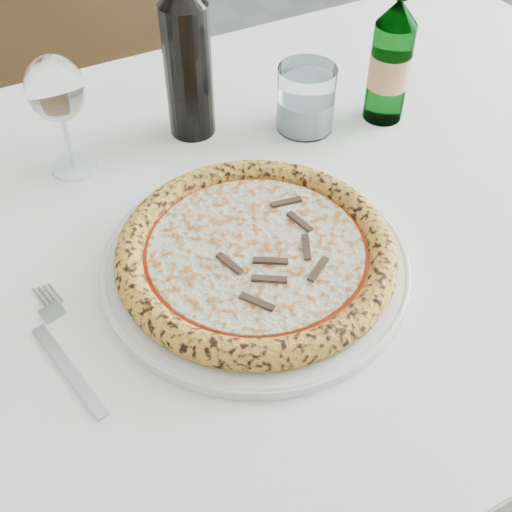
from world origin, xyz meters
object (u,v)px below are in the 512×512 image
(tumbler, at_px, (306,102))
(wine_bottle, at_px, (187,58))
(plate, at_px, (256,263))
(pizza, at_px, (256,252))
(beer_bottle, at_px, (391,61))
(dining_table, at_px, (227,260))
(wine_glass, at_px, (56,92))
(chair_far, at_px, (86,82))

(tumbler, relative_size, wine_bottle, 0.35)
(plate, xyz_separation_m, pizza, (-0.00, -0.00, 0.02))
(wine_bottle, bearing_deg, plate, -95.66)
(plate, relative_size, beer_bottle, 1.59)
(tumbler, relative_size, beer_bottle, 0.42)
(dining_table, xyz_separation_m, pizza, (-0.00, -0.10, 0.11))
(tumbler, xyz_separation_m, wine_bottle, (-0.16, 0.06, 0.08))
(dining_table, relative_size, pizza, 4.86)
(dining_table, relative_size, wine_glass, 9.44)
(beer_bottle, height_order, wine_bottle, wine_bottle)
(wine_glass, distance_m, beer_bottle, 0.47)
(chair_far, height_order, wine_glass, chair_far)
(chair_far, relative_size, plate, 2.53)
(dining_table, xyz_separation_m, wine_bottle, (0.03, 0.20, 0.20))
(dining_table, relative_size, tumbler, 16.54)
(chair_far, bearing_deg, beer_bottle, -63.11)
(chair_far, xyz_separation_m, wine_bottle, (0.07, -0.60, 0.34))
(chair_far, height_order, pizza, chair_far)
(plate, distance_m, wine_glass, 0.34)
(tumbler, bearing_deg, pizza, -127.88)
(dining_table, bearing_deg, wine_glass, 130.49)
(wine_glass, bearing_deg, dining_table, -49.51)
(chair_far, xyz_separation_m, tumbler, (0.22, -0.66, 0.26))
(plate, relative_size, wine_glass, 2.17)
(chair_far, distance_m, plate, 0.93)
(chair_far, height_order, tumbler, chair_far)
(dining_table, relative_size, beer_bottle, 6.90)
(dining_table, distance_m, wine_glass, 0.31)
(pizza, relative_size, tumbler, 3.40)
(pizza, distance_m, tumbler, 0.31)
(pizza, xyz_separation_m, tumbler, (0.19, 0.24, 0.02))
(beer_bottle, distance_m, wine_bottle, 0.29)
(wine_glass, xyz_separation_m, beer_bottle, (0.46, -0.06, -0.03))
(pizza, bearing_deg, chair_far, 92.26)
(tumbler, xyz_separation_m, beer_bottle, (0.12, -0.02, 0.05))
(wine_glass, relative_size, beer_bottle, 0.73)
(wine_glass, xyz_separation_m, tumbler, (0.34, -0.04, -0.08))
(pizza, xyz_separation_m, wine_glass, (-0.15, 0.28, 0.09))
(plate, xyz_separation_m, wine_glass, (-0.15, 0.28, 0.11))
(dining_table, relative_size, plate, 4.35)
(plate, bearing_deg, chair_far, 92.26)
(pizza, height_order, beer_bottle, beer_bottle)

